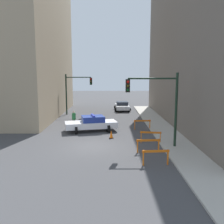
% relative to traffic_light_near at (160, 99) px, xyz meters
% --- Properties ---
extents(ground_plane, '(120.00, 120.00, 0.00)m').
position_rel_traffic_light_near_xyz_m(ground_plane, '(-4.73, 0.29, -3.53)').
color(ground_plane, '#424244').
extents(sidewalk_right, '(2.40, 44.00, 0.12)m').
position_rel_traffic_light_near_xyz_m(sidewalk_right, '(1.47, 0.29, -3.47)').
color(sidewalk_right, '#B2ADA3').
rests_on(sidewalk_right, ground_plane).
extents(building_corner_left, '(14.00, 20.00, 17.48)m').
position_rel_traffic_light_near_xyz_m(building_corner_left, '(-16.73, 14.29, 5.21)').
color(building_corner_left, tan).
rests_on(building_corner_left, ground_plane).
extents(traffic_light_near, '(3.64, 0.35, 5.20)m').
position_rel_traffic_light_near_xyz_m(traffic_light_near, '(0.00, 0.00, 0.00)').
color(traffic_light_near, black).
rests_on(traffic_light_near, sidewalk_right).
extents(traffic_light_far, '(3.44, 0.35, 5.20)m').
position_rel_traffic_light_near_xyz_m(traffic_light_far, '(-8.03, 14.81, -0.13)').
color(traffic_light_far, black).
rests_on(traffic_light_far, ground_plane).
extents(police_car, '(5.00, 3.01, 1.52)m').
position_rel_traffic_light_near_xyz_m(police_car, '(-5.18, 5.29, -2.81)').
color(police_car, white).
rests_on(police_car, ground_plane).
extents(parked_car_near, '(2.35, 4.34, 1.31)m').
position_rel_traffic_light_near_xyz_m(parked_car_near, '(-1.77, 18.25, -2.86)').
color(parked_car_near, silver).
rests_on(parked_car_near, ground_plane).
extents(pedestrian_crossing, '(0.45, 0.45, 1.66)m').
position_rel_traffic_light_near_xyz_m(pedestrian_crossing, '(-7.01, 6.77, -2.67)').
color(pedestrian_crossing, '#382D23').
rests_on(pedestrian_crossing, ground_plane).
extents(barrier_front, '(1.60, 0.27, 0.90)m').
position_rel_traffic_light_near_xyz_m(barrier_front, '(-0.81, -3.44, -2.91)').
color(barrier_front, orange).
rests_on(barrier_front, ground_plane).
extents(barrier_mid, '(1.60, 0.28, 0.90)m').
position_rel_traffic_light_near_xyz_m(barrier_mid, '(-0.89, -1.08, -2.91)').
color(barrier_mid, orange).
rests_on(barrier_mid, ground_plane).
extents(barrier_back, '(1.59, 0.38, 0.90)m').
position_rel_traffic_light_near_xyz_m(barrier_back, '(-0.37, 1.18, -2.91)').
color(barrier_back, orange).
rests_on(barrier_back, ground_plane).
extents(barrier_corner, '(1.60, 0.22, 0.90)m').
position_rel_traffic_light_near_xyz_m(barrier_corner, '(-0.40, 5.97, -2.91)').
color(barrier_corner, orange).
rests_on(barrier_corner, ground_plane).
extents(traffic_cone, '(0.36, 0.36, 0.66)m').
position_rel_traffic_light_near_xyz_m(traffic_cone, '(-3.36, 2.65, -3.21)').
color(traffic_cone, black).
rests_on(traffic_cone, ground_plane).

